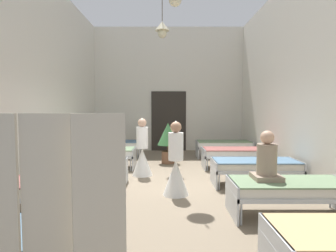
{
  "coord_description": "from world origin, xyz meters",
  "views": [
    {
      "loc": [
        -0.03,
        -6.16,
        1.74
      ],
      "look_at": [
        0.0,
        1.17,
        1.26
      ],
      "focal_mm": 29.75,
      "sensor_mm": 36.0,
      "label": 1
    }
  ],
  "objects_px": {
    "bed_left_row_3": "(101,153)",
    "bed_left_row_4": "(113,145)",
    "bed_right_row_1": "(289,189)",
    "bed_left_row_1": "(48,189)",
    "bed_right_row_4": "(222,145)",
    "nurse_mid_aisle": "(175,169)",
    "bed_right_row_2": "(254,166)",
    "bed_left_row_2": "(82,166)",
    "nurse_near_aisle": "(141,155)",
    "patient_seated_primary": "(266,161)",
    "potted_plant": "(167,138)",
    "privacy_screen": "(47,220)",
    "bed_right_row_3": "(235,153)"
  },
  "relations": [
    {
      "from": "bed_left_row_2",
      "to": "nurse_near_aisle",
      "type": "xyz_separation_m",
      "value": [
        1.24,
        0.92,
        0.09
      ]
    },
    {
      "from": "bed_right_row_2",
      "to": "bed_right_row_1",
      "type": "bearing_deg",
      "value": -90.0
    },
    {
      "from": "bed_left_row_2",
      "to": "nurse_near_aisle",
      "type": "distance_m",
      "value": 1.55
    },
    {
      "from": "bed_left_row_4",
      "to": "bed_right_row_4",
      "type": "xyz_separation_m",
      "value": [
        3.86,
        0.0,
        0.0
      ]
    },
    {
      "from": "bed_right_row_2",
      "to": "privacy_screen",
      "type": "distance_m",
      "value": 4.97
    },
    {
      "from": "nurse_near_aisle",
      "to": "patient_seated_primary",
      "type": "xyz_separation_m",
      "value": [
        2.27,
        -2.61,
        0.34
      ]
    },
    {
      "from": "potted_plant",
      "to": "patient_seated_primary",
      "type": "bearing_deg",
      "value": -68.92
    },
    {
      "from": "bed_right_row_4",
      "to": "privacy_screen",
      "type": "height_order",
      "value": "privacy_screen"
    },
    {
      "from": "bed_left_row_4",
      "to": "patient_seated_primary",
      "type": "xyz_separation_m",
      "value": [
        3.51,
        -5.24,
        0.43
      ]
    },
    {
      "from": "nurse_mid_aisle",
      "to": "nurse_near_aisle",
      "type": "bearing_deg",
      "value": 1.2
    },
    {
      "from": "bed_left_row_1",
      "to": "bed_left_row_2",
      "type": "xyz_separation_m",
      "value": [
        0.0,
        1.78,
        0.0
      ]
    },
    {
      "from": "bed_right_row_4",
      "to": "bed_left_row_2",
      "type": "bearing_deg",
      "value": -137.36
    },
    {
      "from": "bed_left_row_2",
      "to": "bed_left_row_3",
      "type": "height_order",
      "value": "same"
    },
    {
      "from": "bed_right_row_2",
      "to": "bed_left_row_4",
      "type": "distance_m",
      "value": 5.25
    },
    {
      "from": "bed_right_row_4",
      "to": "bed_left_row_3",
      "type": "bearing_deg",
      "value": -155.28
    },
    {
      "from": "bed_right_row_1",
      "to": "potted_plant",
      "type": "height_order",
      "value": "potted_plant"
    },
    {
      "from": "bed_left_row_3",
      "to": "bed_left_row_4",
      "type": "distance_m",
      "value": 1.78
    },
    {
      "from": "bed_left_row_1",
      "to": "bed_left_row_4",
      "type": "height_order",
      "value": "same"
    },
    {
      "from": "nurse_mid_aisle",
      "to": "patient_seated_primary",
      "type": "bearing_deg",
      "value": -150.46
    },
    {
      "from": "bed_left_row_2",
      "to": "potted_plant",
      "type": "relative_size",
      "value": 1.5
    },
    {
      "from": "bed_left_row_1",
      "to": "bed_right_row_4",
      "type": "height_order",
      "value": "same"
    },
    {
      "from": "patient_seated_primary",
      "to": "potted_plant",
      "type": "bearing_deg",
      "value": 111.08
    },
    {
      "from": "bed_left_row_1",
      "to": "bed_right_row_2",
      "type": "height_order",
      "value": "same"
    },
    {
      "from": "potted_plant",
      "to": "bed_right_row_1",
      "type": "bearing_deg",
      "value": -65.31
    },
    {
      "from": "bed_right_row_2",
      "to": "bed_left_row_2",
      "type": "bearing_deg",
      "value": 180.0
    },
    {
      "from": "bed_right_row_4",
      "to": "bed_right_row_1",
      "type": "bearing_deg",
      "value": -90.0
    },
    {
      "from": "bed_left_row_2",
      "to": "bed_left_row_1",
      "type": "bearing_deg",
      "value": -90.0
    },
    {
      "from": "bed_left_row_4",
      "to": "nurse_mid_aisle",
      "type": "xyz_separation_m",
      "value": [
        2.06,
        -4.24,
        0.09
      ]
    },
    {
      "from": "potted_plant",
      "to": "privacy_screen",
      "type": "bearing_deg",
      "value": -98.36
    },
    {
      "from": "bed_right_row_2",
      "to": "patient_seated_primary",
      "type": "distance_m",
      "value": 1.78
    },
    {
      "from": "bed_right_row_3",
      "to": "potted_plant",
      "type": "distance_m",
      "value": 2.11
    },
    {
      "from": "nurse_mid_aisle",
      "to": "bed_right_row_1",
      "type": "bearing_deg",
      "value": -146.99
    },
    {
      "from": "bed_right_row_1",
      "to": "patient_seated_primary",
      "type": "relative_size",
      "value": 2.37
    },
    {
      "from": "bed_left_row_3",
      "to": "bed_left_row_4",
      "type": "bearing_deg",
      "value": 90.0
    },
    {
      "from": "bed_left_row_1",
      "to": "bed_left_row_2",
      "type": "relative_size",
      "value": 1.0
    },
    {
      "from": "bed_left_row_1",
      "to": "bed_right_row_2",
      "type": "distance_m",
      "value": 4.25
    },
    {
      "from": "bed_right_row_1",
      "to": "bed_left_row_4",
      "type": "bearing_deg",
      "value": 125.91
    },
    {
      "from": "bed_left_row_4",
      "to": "privacy_screen",
      "type": "relative_size",
      "value": 1.12
    },
    {
      "from": "bed_right_row_1",
      "to": "nurse_near_aisle",
      "type": "distance_m",
      "value": 3.76
    },
    {
      "from": "bed_left_row_3",
      "to": "bed_right_row_4",
      "type": "relative_size",
      "value": 1.0
    },
    {
      "from": "bed_left_row_3",
      "to": "nurse_mid_aisle",
      "type": "distance_m",
      "value": 3.21
    },
    {
      "from": "bed_left_row_1",
      "to": "bed_left_row_2",
      "type": "distance_m",
      "value": 1.78
    },
    {
      "from": "bed_right_row_2",
      "to": "potted_plant",
      "type": "height_order",
      "value": "potted_plant"
    },
    {
      "from": "bed_left_row_2",
      "to": "privacy_screen",
      "type": "bearing_deg",
      "value": -76.67
    },
    {
      "from": "bed_left_row_2",
      "to": "bed_right_row_2",
      "type": "relative_size",
      "value": 1.0
    },
    {
      "from": "bed_left_row_4",
      "to": "bed_left_row_3",
      "type": "bearing_deg",
      "value": -90.0
    },
    {
      "from": "bed_left_row_1",
      "to": "potted_plant",
      "type": "relative_size",
      "value": 1.5
    },
    {
      "from": "bed_right_row_1",
      "to": "patient_seated_primary",
      "type": "height_order",
      "value": "patient_seated_primary"
    },
    {
      "from": "bed_left_row_1",
      "to": "bed_right_row_1",
      "type": "height_order",
      "value": "same"
    },
    {
      "from": "bed_left_row_1",
      "to": "bed_right_row_3",
      "type": "height_order",
      "value": "same"
    }
  ]
}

